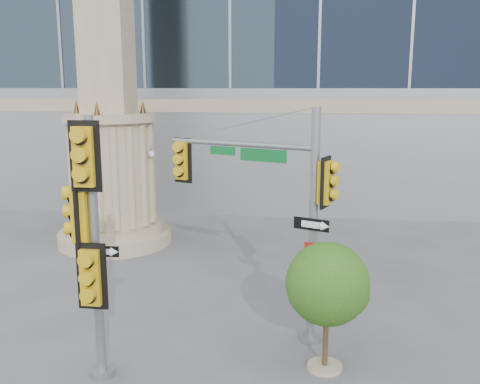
# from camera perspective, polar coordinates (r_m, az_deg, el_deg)

# --- Properties ---
(ground) EXTENTS (120.00, 120.00, 0.00)m
(ground) POSITION_cam_1_polar(r_m,az_deg,el_deg) (12.50, 0.36, -18.21)
(ground) COLOR #545456
(ground) RESTS_ON ground
(monument) EXTENTS (4.40, 4.40, 16.60)m
(monument) POSITION_cam_1_polar(r_m,az_deg,el_deg) (21.04, -13.79, 9.29)
(monument) COLOR tan
(monument) RESTS_ON ground
(main_signal_pole) EXTENTS (4.15, 2.07, 5.68)m
(main_signal_pole) POSITION_cam_1_polar(r_m,az_deg,el_deg) (12.93, 3.66, -0.46)
(main_signal_pole) COLOR slate
(main_signal_pole) RESTS_ON ground
(secondary_signal_pole) EXTENTS (0.95, 0.72, 5.59)m
(secondary_signal_pole) POSITION_cam_1_polar(r_m,az_deg,el_deg) (11.25, -15.80, -3.94)
(secondary_signal_pole) COLOR slate
(secondary_signal_pole) RESTS_ON ground
(street_tree) EXTENTS (1.85, 1.81, 2.88)m
(street_tree) POSITION_cam_1_polar(r_m,az_deg,el_deg) (11.81, 9.46, -9.99)
(street_tree) COLOR tan
(street_tree) RESTS_ON ground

